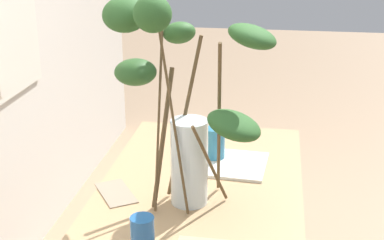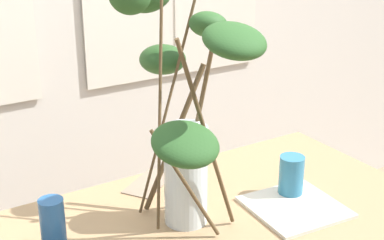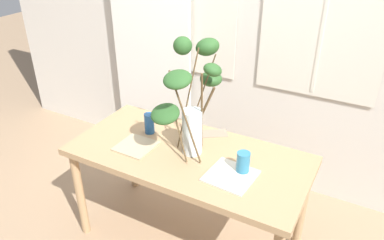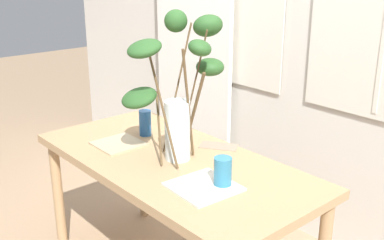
{
  "view_description": "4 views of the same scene",
  "coord_description": "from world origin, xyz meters",
  "px_view_note": "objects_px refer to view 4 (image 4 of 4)",
  "views": [
    {
      "loc": [
        -1.71,
        -0.26,
        1.69
      ],
      "look_at": [
        -0.03,
        0.0,
        1.07
      ],
      "focal_mm": 53.09,
      "sensor_mm": 36.0,
      "label": 1
    },
    {
      "loc": [
        -0.75,
        -1.24,
        1.64
      ],
      "look_at": [
        0.05,
        0.04,
        1.06
      ],
      "focal_mm": 53.62,
      "sensor_mm": 36.0,
      "label": 2
    },
    {
      "loc": [
        0.98,
        -1.76,
        2.11
      ],
      "look_at": [
        0.0,
        0.05,
        0.97
      ],
      "focal_mm": 35.23,
      "sensor_mm": 36.0,
      "label": 3
    },
    {
      "loc": [
        1.7,
        -1.35,
        1.7
      ],
      "look_at": [
        0.09,
        0.05,
        0.97
      ],
      "focal_mm": 43.9,
      "sensor_mm": 36.0,
      "label": 4
    }
  ],
  "objects_px": {
    "vase_with_branches": "(178,85)",
    "drinking_glass_blue_right": "(223,172)",
    "dining_table": "(173,174)",
    "plate_square_left": "(118,144)",
    "drinking_glass_blue_left": "(145,123)",
    "plate_square_right": "(203,187)"
  },
  "relations": [
    {
      "from": "drinking_glass_blue_left",
      "to": "dining_table",
      "type": "bearing_deg",
      "value": -14.56
    },
    {
      "from": "dining_table",
      "to": "drinking_glass_blue_right",
      "type": "distance_m",
      "value": 0.41
    },
    {
      "from": "vase_with_branches",
      "to": "drinking_glass_blue_right",
      "type": "distance_m",
      "value": 0.49
    },
    {
      "from": "plate_square_left",
      "to": "vase_with_branches",
      "type": "bearing_deg",
      "value": 22.37
    },
    {
      "from": "dining_table",
      "to": "plate_square_left",
      "type": "distance_m",
      "value": 0.36
    },
    {
      "from": "dining_table",
      "to": "vase_with_branches",
      "type": "xyz_separation_m",
      "value": [
        0.01,
        0.04,
        0.46
      ]
    },
    {
      "from": "vase_with_branches",
      "to": "drinking_glass_blue_left",
      "type": "height_order",
      "value": "vase_with_branches"
    },
    {
      "from": "drinking_glass_blue_left",
      "to": "plate_square_left",
      "type": "xyz_separation_m",
      "value": [
        0.02,
        -0.2,
        -0.07
      ]
    },
    {
      "from": "dining_table",
      "to": "drinking_glass_blue_right",
      "type": "bearing_deg",
      "value": -3.74
    },
    {
      "from": "dining_table",
      "to": "plate_square_right",
      "type": "bearing_deg",
      "value": -16.15
    },
    {
      "from": "vase_with_branches",
      "to": "plate_square_right",
      "type": "xyz_separation_m",
      "value": [
        0.33,
        -0.14,
        -0.37
      ]
    },
    {
      "from": "dining_table",
      "to": "plate_square_right",
      "type": "relative_size",
      "value": 5.76
    },
    {
      "from": "plate_square_left",
      "to": "drinking_glass_blue_right",
      "type": "bearing_deg",
      "value": 6.09
    },
    {
      "from": "vase_with_branches",
      "to": "plate_square_right",
      "type": "distance_m",
      "value": 0.52
    },
    {
      "from": "drinking_glass_blue_left",
      "to": "drinking_glass_blue_right",
      "type": "relative_size",
      "value": 1.07
    },
    {
      "from": "drinking_glass_blue_right",
      "to": "plate_square_left",
      "type": "distance_m",
      "value": 0.73
    },
    {
      "from": "vase_with_branches",
      "to": "drinking_glass_blue_right",
      "type": "xyz_separation_m",
      "value": [
        0.38,
        -0.06,
        -0.31
      ]
    },
    {
      "from": "drinking_glass_blue_left",
      "to": "plate_square_left",
      "type": "bearing_deg",
      "value": -83.42
    },
    {
      "from": "drinking_glass_blue_right",
      "to": "plate_square_left",
      "type": "relative_size",
      "value": 0.58
    },
    {
      "from": "dining_table",
      "to": "plate_square_left",
      "type": "bearing_deg",
      "value": -163.23
    },
    {
      "from": "drinking_glass_blue_left",
      "to": "plate_square_right",
      "type": "distance_m",
      "value": 0.73
    },
    {
      "from": "vase_with_branches",
      "to": "drinking_glass_blue_right",
      "type": "height_order",
      "value": "vase_with_branches"
    }
  ]
}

